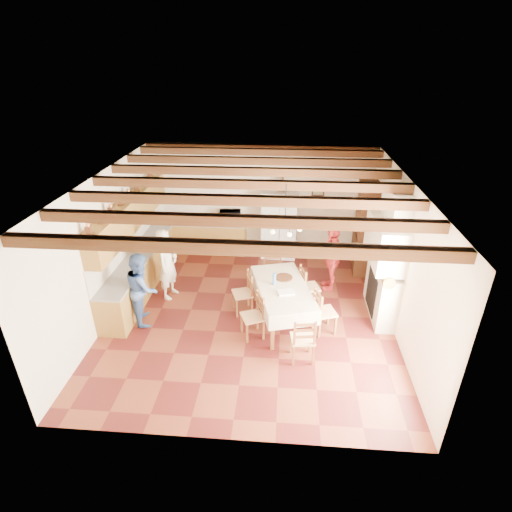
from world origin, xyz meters
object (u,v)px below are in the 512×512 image
at_px(chair_right_near, 325,311).
at_px(hutch, 366,228).
at_px(person_woman_blue, 142,288).
at_px(dining_table, 283,290).
at_px(refrigerator, 280,223).
at_px(chair_right_far, 309,286).
at_px(person_man, 168,264).
at_px(chair_left_near, 252,316).
at_px(person_woman_red, 332,258).
at_px(microwave, 230,217).
at_px(chair_left_far, 242,293).
at_px(chair_end_near, 303,338).
at_px(chair_end_far, 273,272).

bearing_deg(chair_right_near, hutch, -40.45).
bearing_deg(person_woman_blue, dining_table, -105.84).
height_order(refrigerator, chair_right_far, refrigerator).
height_order(chair_right_far, person_man, person_man).
bearing_deg(chair_left_near, person_woman_red, 115.63).
distance_m(chair_left_near, chair_right_near, 1.47).
bearing_deg(hutch, microwave, 174.30).
relative_size(hutch, chair_right_near, 2.35).
bearing_deg(person_man, refrigerator, -32.18).
height_order(person_woman_blue, person_woman_red, person_woman_red).
xyz_separation_m(dining_table, chair_left_far, (-0.87, 0.27, -0.28)).
xyz_separation_m(refrigerator, person_man, (-2.48, -2.37, -0.10)).
xyz_separation_m(chair_left_near, chair_end_near, (0.97, -0.61, 0.00)).
height_order(dining_table, microwave, microwave).
xyz_separation_m(refrigerator, chair_end_near, (0.54, -4.32, -0.46)).
bearing_deg(chair_end_far, microwave, 117.99).
bearing_deg(chair_left_near, person_man, -146.96).
bearing_deg(person_woman_blue, microwave, -41.71).
xyz_separation_m(chair_end_near, microwave, (-1.91, 4.35, 0.58)).
distance_m(refrigerator, dining_table, 3.16).
bearing_deg(person_man, chair_right_far, -78.20).
bearing_deg(chair_left_near, person_woman_blue, -122.92).
bearing_deg(chair_right_far, person_woman_red, -51.87).
bearing_deg(chair_left_near, microwave, 170.33).
relative_size(chair_end_near, person_man, 0.57).
bearing_deg(chair_right_near, person_man, 55.45).
height_order(hutch, chair_right_far, hutch).
bearing_deg(person_man, chair_end_far, -65.48).
bearing_deg(chair_end_near, person_woman_blue, -23.85).
distance_m(dining_table, person_man, 2.73).
bearing_deg(hutch, person_man, -154.90).
bearing_deg(chair_end_near, chair_end_far, -82.27).
bearing_deg(chair_right_far, microwave, 22.44).
xyz_separation_m(chair_right_near, chair_right_far, (-0.27, 0.93, 0.00)).
bearing_deg(person_woman_red, chair_end_far, -80.10).
xyz_separation_m(chair_right_far, chair_end_far, (-0.83, 0.56, 0.00)).
height_order(chair_end_near, person_woman_red, person_woman_red).
bearing_deg(microwave, dining_table, -69.44).
distance_m(chair_right_far, chair_end_near, 1.83).
relative_size(chair_left_near, chair_right_near, 1.00).
distance_m(hutch, chair_end_near, 4.13).
distance_m(chair_left_near, microwave, 3.90).
bearing_deg(person_woman_red, person_woman_blue, -66.73).
height_order(person_man, person_woman_blue, person_man).
relative_size(person_woman_red, microwave, 2.77).
distance_m(chair_left_near, person_woman_blue, 2.36).
bearing_deg(chair_left_far, chair_right_near, 52.92).
distance_m(chair_end_near, person_woman_red, 2.70).
bearing_deg(chair_end_near, person_woman_red, -112.86).
height_order(dining_table, chair_end_near, chair_end_near).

